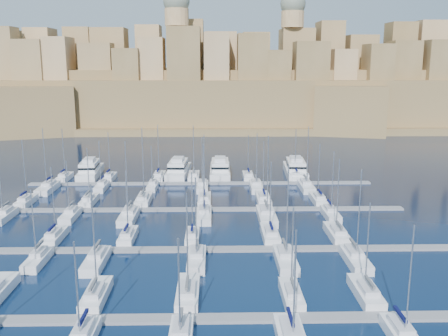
{
  "coord_description": "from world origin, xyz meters",
  "views": [
    {
      "loc": [
        3.44,
        -87.51,
        29.88
      ],
      "look_at": [
        5.29,
        6.0,
        9.68
      ],
      "focal_mm": 40.0,
      "sensor_mm": 36.0,
      "label": 1
    }
  ],
  "objects_px": {
    "motor_yacht_b": "(178,169)",
    "motor_yacht_d": "(295,168)",
    "sailboat_4": "(292,295)",
    "motor_yacht_a": "(90,170)",
    "motor_yacht_c": "(220,169)",
    "sailboat_2": "(96,295)"
  },
  "relations": [
    {
      "from": "motor_yacht_b",
      "to": "motor_yacht_c",
      "type": "xyz_separation_m",
      "value": [
        11.05,
        0.19,
        -0.0
      ]
    },
    {
      "from": "motor_yacht_d",
      "to": "motor_yacht_b",
      "type": "bearing_deg",
      "value": -179.3
    },
    {
      "from": "motor_yacht_b",
      "to": "motor_yacht_c",
      "type": "height_order",
      "value": "same"
    },
    {
      "from": "motor_yacht_d",
      "to": "sailboat_2",
      "type": "bearing_deg",
      "value": -117.47
    },
    {
      "from": "sailboat_2",
      "to": "motor_yacht_c",
      "type": "distance_m",
      "value": 72.41
    },
    {
      "from": "sailboat_2",
      "to": "motor_yacht_a",
      "type": "xyz_separation_m",
      "value": [
        -17.64,
        69.92,
        0.98
      ]
    },
    {
      "from": "motor_yacht_b",
      "to": "motor_yacht_d",
      "type": "bearing_deg",
      "value": 0.7
    },
    {
      "from": "motor_yacht_c",
      "to": "motor_yacht_d",
      "type": "bearing_deg",
      "value": 0.54
    },
    {
      "from": "sailboat_4",
      "to": "motor_yacht_c",
      "type": "bearing_deg",
      "value": 96.65
    },
    {
      "from": "sailboat_2",
      "to": "sailboat_4",
      "type": "bearing_deg",
      "value": -0.9
    },
    {
      "from": "sailboat_2",
      "to": "motor_yacht_b",
      "type": "height_order",
      "value": "sailboat_2"
    },
    {
      "from": "sailboat_2",
      "to": "motor_yacht_d",
      "type": "xyz_separation_m",
      "value": [
        36.74,
        70.66,
        0.98
      ]
    },
    {
      "from": "motor_yacht_a",
      "to": "motor_yacht_d",
      "type": "distance_m",
      "value": 54.38
    },
    {
      "from": "sailboat_4",
      "to": "motor_yacht_a",
      "type": "height_order",
      "value": "sailboat_4"
    },
    {
      "from": "motor_yacht_a",
      "to": "motor_yacht_b",
      "type": "bearing_deg",
      "value": 0.9
    },
    {
      "from": "sailboat_4",
      "to": "motor_yacht_b",
      "type": "distance_m",
      "value": 73.27
    },
    {
      "from": "motor_yacht_a",
      "to": "motor_yacht_c",
      "type": "distance_m",
      "value": 34.26
    },
    {
      "from": "motor_yacht_a",
      "to": "motor_yacht_c",
      "type": "bearing_deg",
      "value": 0.93
    },
    {
      "from": "sailboat_4",
      "to": "motor_yacht_c",
      "type": "height_order",
      "value": "sailboat_4"
    },
    {
      "from": "sailboat_2",
      "to": "sailboat_4",
      "type": "xyz_separation_m",
      "value": [
        24.88,
        -0.39,
        -0.03
      ]
    },
    {
      "from": "motor_yacht_b",
      "to": "motor_yacht_c",
      "type": "bearing_deg",
      "value": 1.0
    },
    {
      "from": "sailboat_4",
      "to": "motor_yacht_a",
      "type": "bearing_deg",
      "value": 121.16
    }
  ]
}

